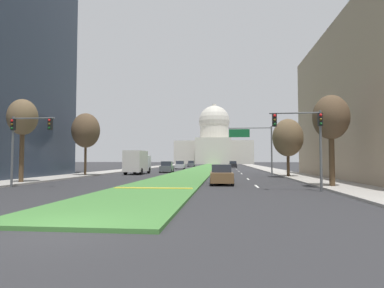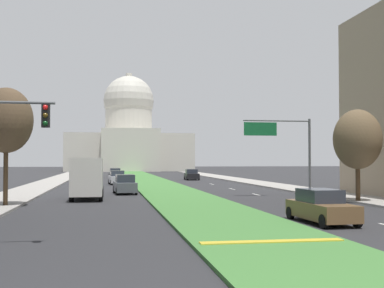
{
  "view_description": "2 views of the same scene",
  "coord_description": "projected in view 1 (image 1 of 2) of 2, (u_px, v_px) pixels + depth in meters",
  "views": [
    {
      "loc": [
        4.67,
        -8.61,
        2.05
      ],
      "look_at": [
        -0.56,
        42.45,
        4.53
      ],
      "focal_mm": 29.7,
      "sensor_mm": 36.0,
      "label": 1
    },
    {
      "loc": [
        -5.74,
        -5.11,
        3.04
      ],
      "look_at": [
        1.14,
        36.02,
        4.36
      ],
      "focal_mm": 46.98,
      "sensor_mm": 36.0,
      "label": 2
    }
  ],
  "objects": [
    {
      "name": "traffic_light_near_right",
      "position": [
        307.0,
        132.0,
        20.4
      ],
      "size": [
        3.34,
        0.35,
        5.2
      ],
      "color": "#515456",
      "rests_on": "ground_plane"
    },
    {
      "name": "box_truck_delivery",
      "position": [
        137.0,
        162.0,
        43.77
      ],
      "size": [
        2.4,
        6.4,
        3.2
      ],
      "color": "silver",
      "rests_on": "ground_plane"
    },
    {
      "name": "street_tree_right_mid",
      "position": [
        288.0,
        138.0,
        36.05
      ],
      "size": [
        3.42,
        3.42,
        6.65
      ],
      "color": "#4C3823",
      "rests_on": "ground_plane"
    },
    {
      "name": "sidewalk_right",
      "position": [
        268.0,
        169.0,
        62.68
      ],
      "size": [
        4.0,
        124.77,
        0.15
      ],
      "primitive_type": "cube",
      "color": "#9E9991",
      "rests_on": "ground_plane"
    },
    {
      "name": "sedan_very_far",
      "position": [
        191.0,
        164.0,
        88.94
      ],
      "size": [
        2.1,
        4.34,
        1.63
      ],
      "color": "#4C5156",
      "rests_on": "ground_plane"
    },
    {
      "name": "sedan_distant",
      "position": [
        180.0,
        165.0,
        66.93
      ],
      "size": [
        2.14,
        4.8,
        1.71
      ],
      "color": "#BCBCC1",
      "rests_on": "ground_plane"
    },
    {
      "name": "grass_median",
      "position": [
        204.0,
        168.0,
        70.92
      ],
      "size": [
        5.77,
        124.77,
        0.14
      ],
      "primitive_type": "cube",
      "color": "#427A38",
      "rests_on": "ground_plane"
    },
    {
      "name": "sedan_lead_stopped",
      "position": [
        221.0,
        175.0,
        26.2
      ],
      "size": [
        2.0,
        4.71,
        1.62
      ],
      "color": "brown",
      "rests_on": "ground_plane"
    },
    {
      "name": "street_tree_left_mid",
      "position": [
        86.0,
        131.0,
        38.81
      ],
      "size": [
        3.37,
        3.37,
        7.69
      ],
      "color": "#4C3823",
      "rests_on": "ground_plane"
    },
    {
      "name": "sedan_far_horizon",
      "position": [
        233.0,
        164.0,
        77.88
      ],
      "size": [
        2.14,
        4.65,
        1.63
      ],
      "color": "black",
      "rests_on": "ground_plane"
    },
    {
      "name": "median_curb_nose",
      "position": [
        153.0,
        188.0,
        20.87
      ],
      "size": [
        5.19,
        0.5,
        0.04
      ],
      "primitive_type": "cube",
      "color": "gold",
      "rests_on": "grass_median"
    },
    {
      "name": "sedan_midblock",
      "position": [
        167.0,
        167.0,
        49.29
      ],
      "size": [
        2.09,
        4.52,
        1.73
      ],
      "color": "#4C5156",
      "rests_on": "ground_plane"
    },
    {
      "name": "ground_plane",
      "position": [
        205.0,
        168.0,
        77.81
      ],
      "size": [
        304.98,
        304.98,
        0.0
      ],
      "primitive_type": "plane",
      "color": "#2B2B2D"
    },
    {
      "name": "street_tree_left_near",
      "position": [
        23.0,
        118.0,
        26.81
      ],
      "size": [
        2.43,
        2.43,
        7.14
      ],
      "color": "#4C3823",
      "rests_on": "ground_plane"
    },
    {
      "name": "lane_dashes_right",
      "position": [
        242.0,
        174.0,
        44.19
      ],
      "size": [
        0.16,
        42.98,
        0.01
      ],
      "color": "silver",
      "rests_on": "ground_plane"
    },
    {
      "name": "overhead_guide_sign",
      "position": [
        255.0,
        140.0,
        42.93
      ],
      "size": [
        5.85,
        0.2,
        6.5
      ],
      "color": "#515456",
      "rests_on": "ground_plane"
    },
    {
      "name": "sidewalk_left",
      "position": [
        137.0,
        169.0,
        65.39
      ],
      "size": [
        4.0,
        124.77,
        0.15
      ],
      "primitive_type": "cube",
      "color": "#9E9991",
      "rests_on": "ground_plane"
    },
    {
      "name": "street_tree_right_near",
      "position": [
        331.0,
        118.0,
        22.87
      ],
      "size": [
        2.56,
        2.56,
        6.69
      ],
      "color": "#4C3823",
      "rests_on": "ground_plane"
    },
    {
      "name": "capitol_building",
      "position": [
        214.0,
        144.0,
        146.41
      ],
      "size": [
        34.19,
        28.13,
        27.76
      ],
      "color": "beige",
      "rests_on": "ground_plane"
    },
    {
      "name": "traffic_light_near_left",
      "position": [
        23.0,
        135.0,
        23.19
      ],
      "size": [
        3.34,
        0.35,
        5.2
      ],
      "color": "#515456",
      "rests_on": "ground_plane"
    }
  ]
}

